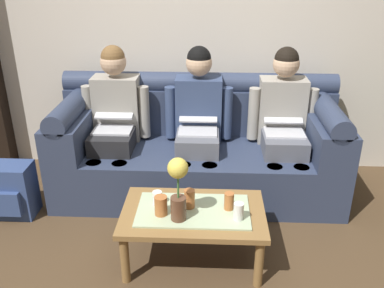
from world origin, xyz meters
TOP-DOWN VIEW (x-y plane):
  - ground_plane at (0.00, 0.00)m, footprint 14.00×14.00m
  - back_wall_patterned at (0.00, 1.70)m, footprint 6.00×0.12m
  - couch at (-0.00, 1.17)m, footprint 2.33×0.88m
  - person_left at (-0.69, 1.17)m, footprint 0.56×0.67m
  - person_middle at (0.00, 1.17)m, footprint 0.56×0.67m
  - person_right at (0.69, 1.17)m, footprint 0.56×0.67m
  - coffee_table at (0.00, 0.22)m, footprint 0.92×0.57m
  - flower_vase at (-0.09, 0.11)m, footprint 0.12×0.12m
  - cup_near_left at (-0.24, 0.28)m, footprint 0.06×0.06m
  - cup_near_right at (0.23, 0.24)m, footprint 0.06×0.06m
  - cup_far_center at (-0.03, 0.25)m, footprint 0.07×0.07m
  - cup_far_left at (-0.20, 0.16)m, footprint 0.08×0.08m
  - cup_far_right at (0.28, 0.12)m, footprint 0.06×0.06m
  - backpack_left at (-1.43, 0.68)m, footprint 0.35×0.27m

SIDE VIEW (x-z plane):
  - ground_plane at x=0.00m, z-range 0.00..0.00m
  - backpack_left at x=-1.43m, z-range 0.00..0.43m
  - coffee_table at x=0.00m, z-range 0.14..0.52m
  - couch at x=0.00m, z-range -0.11..0.85m
  - cup_near_left at x=-0.24m, z-range 0.39..0.48m
  - cup_far_right at x=0.28m, z-range 0.39..0.50m
  - cup_near_right at x=0.23m, z-range 0.39..0.50m
  - cup_far_center at x=-0.03m, z-range 0.39..0.51m
  - cup_far_left at x=-0.20m, z-range 0.39..0.51m
  - flower_vase at x=-0.09m, z-range 0.42..0.83m
  - person_middle at x=0.00m, z-range 0.05..1.27m
  - person_right at x=0.69m, z-range 0.05..1.27m
  - person_left at x=-0.69m, z-range 0.05..1.27m
  - back_wall_patterned at x=0.00m, z-range 0.00..2.90m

